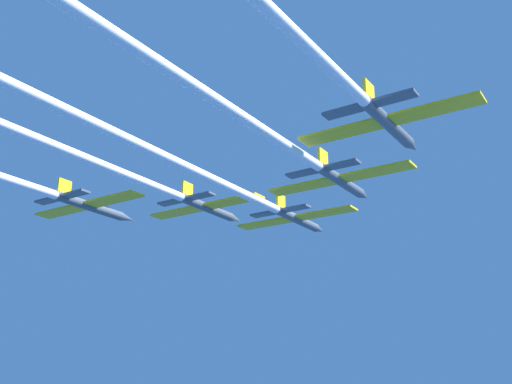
{
  "coord_description": "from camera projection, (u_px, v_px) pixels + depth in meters",
  "views": [
    {
      "loc": [
        40.77,
        -75.0,
        -25.26
      ],
      "look_at": [
        0.1,
        -13.09,
        -0.14
      ],
      "focal_mm": 42.54,
      "sensor_mm": 36.0,
      "label": 1
    }
  ],
  "objects": [
    {
      "name": "jet_right_outer",
      "position": [
        284.0,
        24.0,
        44.12
      ],
      "size": [
        18.7,
        66.89,
        3.1
      ],
      "color": "#4C5660"
    },
    {
      "name": "jet_right_wing",
      "position": [
        257.0,
        126.0,
        59.11
      ],
      "size": [
        18.7,
        63.5,
        3.1
      ],
      "color": "#4C5660"
    },
    {
      "name": "jet_left_wing",
      "position": [
        83.0,
        157.0,
        68.4
      ],
      "size": [
        18.7,
        72.8,
        3.1
      ],
      "color": "#4C5660"
    },
    {
      "name": "jet_lead",
      "position": [
        196.0,
        171.0,
        69.71
      ],
      "size": [
        18.7,
        73.94,
        3.1
      ],
      "color": "#4C5660"
    }
  ]
}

